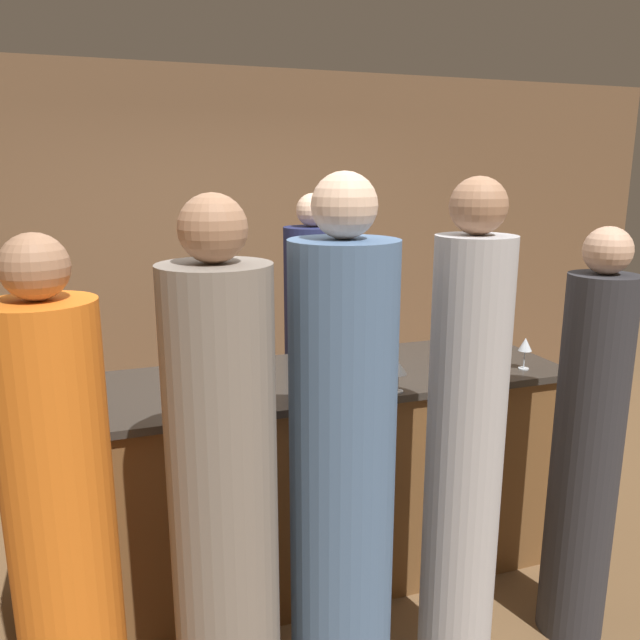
{
  "coord_description": "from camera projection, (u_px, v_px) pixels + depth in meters",
  "views": [
    {
      "loc": [
        -0.85,
        -2.74,
        2.03
      ],
      "look_at": [
        0.12,
        0.1,
        1.31
      ],
      "focal_mm": 35.0,
      "sensor_mm": 36.0,
      "label": 1
    }
  ],
  "objects": [
    {
      "name": "back_wall",
      "position": [
        221.0,
        254.0,
        4.92
      ],
      "size": [
        8.0,
        0.06,
        2.8
      ],
      "color": "brown",
      "rests_on": "ground_plane"
    },
    {
      "name": "guest_1",
      "position": [
        464.0,
        459.0,
        2.38
      ],
      "size": [
        0.29,
        0.29,
        2.01
      ],
      "color": "#B2B2B7",
      "rests_on": "ground_plane"
    },
    {
      "name": "wine_glass_0",
      "position": [
        358.0,
        353.0,
        2.93
      ],
      "size": [
        0.06,
        0.06,
        0.18
      ],
      "color": "silver",
      "rests_on": "bar_counter"
    },
    {
      "name": "wine_glass_4",
      "position": [
        311.0,
        369.0,
        2.73
      ],
      "size": [
        0.06,
        0.06,
        0.17
      ],
      "color": "silver",
      "rests_on": "bar_counter"
    },
    {
      "name": "bartender",
      "position": [
        313.0,
        360.0,
        3.87
      ],
      "size": [
        0.35,
        0.35,
        1.91
      ],
      "rotation": [
        0.0,
        0.0,
        3.14
      ],
      "color": "#1E234C",
      "rests_on": "ground_plane"
    },
    {
      "name": "wine_bottle_0",
      "position": [
        254.0,
        344.0,
        3.16
      ],
      "size": [
        0.07,
        0.07,
        0.3
      ],
      "color": "black",
      "rests_on": "bar_counter"
    },
    {
      "name": "guest_2",
      "position": [
        586.0,
        453.0,
        2.65
      ],
      "size": [
        0.28,
        0.28,
        1.82
      ],
      "color": "#2D2D33",
      "rests_on": "ground_plane"
    },
    {
      "name": "guest_3",
      "position": [
        224.0,
        515.0,
        2.07
      ],
      "size": [
        0.36,
        0.36,
        1.97
      ],
      "color": "gray",
      "rests_on": "ground_plane"
    },
    {
      "name": "wine_glass_2",
      "position": [
        525.0,
        345.0,
        3.11
      ],
      "size": [
        0.07,
        0.07,
        0.16
      ],
      "color": "silver",
      "rests_on": "bar_counter"
    },
    {
      "name": "wine_glass_1",
      "position": [
        398.0,
        369.0,
        2.78
      ],
      "size": [
        0.08,
        0.08,
        0.14
      ],
      "color": "silver",
      "rests_on": "bar_counter"
    },
    {
      "name": "bar_counter",
      "position": [
        303.0,
        476.0,
        3.14
      ],
      "size": [
        2.62,
        0.79,
        1.06
      ],
      "color": "brown",
      "rests_on": "ground_plane"
    },
    {
      "name": "guest_0",
      "position": [
        64.0,
        544.0,
        1.99
      ],
      "size": [
        0.33,
        0.33,
        1.86
      ],
      "color": "orange",
      "rests_on": "ground_plane"
    },
    {
      "name": "ground_plane",
      "position": [
        304.0,
        569.0,
        3.26
      ],
      "size": [
        14.0,
        14.0,
        0.0
      ],
      "primitive_type": "plane",
      "color": "brown"
    },
    {
      "name": "guest_4",
      "position": [
        342.0,
        482.0,
        2.23
      ],
      "size": [
        0.38,
        0.38,
        2.03
      ],
      "color": "#4C6B93",
      "rests_on": "ground_plane"
    },
    {
      "name": "wine_glass_3",
      "position": [
        460.0,
        348.0,
        3.03
      ],
      "size": [
        0.07,
        0.07,
        0.17
      ],
      "color": "silver",
      "rests_on": "bar_counter"
    }
  ]
}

